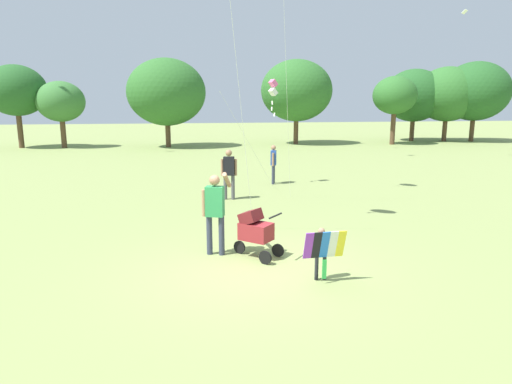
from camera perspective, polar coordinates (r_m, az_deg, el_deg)
The scene contains 8 objects.
ground_plane at distance 8.74m, azimuth -0.13°, elevation -9.96°, with size 120.00×120.00×0.00m, color #849351.
treeline_distant at distance 34.92m, azimuth 9.10°, elevation 12.48°, with size 39.35×6.65×6.35m.
child_with_butterfly_kite at distance 8.12m, azimuth 8.50°, elevation -7.20°, with size 0.76×0.36×0.99m.
person_adult_flyer at distance 9.31m, azimuth -5.30°, elevation -1.96°, with size 0.65×0.52×1.80m.
stroller at distance 9.23m, azimuth -0.11°, elevation -4.80°, with size 1.01×0.94×1.03m.
kite_green_novelty at distance 17.07m, azimuth 2.18°, elevation 13.17°, with size 2.36×2.04×4.03m.
person_red_shirt at distance 14.64m, azimuth -3.50°, elevation 2.80°, with size 0.53×0.28×1.66m.
person_sitting_far at distance 17.48m, azimuth 2.26°, elevation 3.99°, with size 0.29×0.48×1.53m.
Camera 1 is at (-1.28, -8.02, 3.21)m, focal length 31.06 mm.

